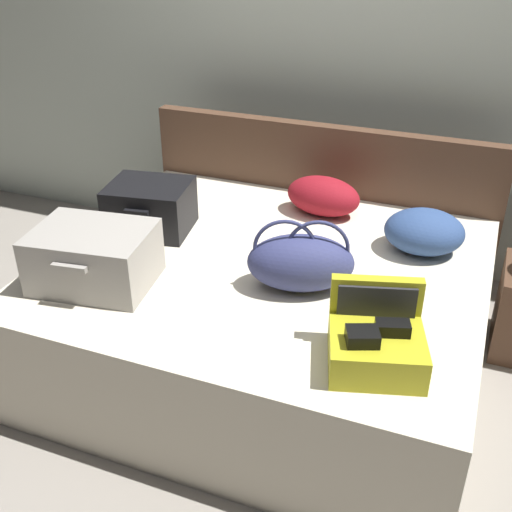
{
  "coord_description": "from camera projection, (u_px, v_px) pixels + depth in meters",
  "views": [
    {
      "loc": [
        0.84,
        -1.87,
        1.96
      ],
      "look_at": [
        0.0,
        0.28,
        0.65
      ],
      "focal_mm": 43.85,
      "sensor_mm": 36.0,
      "label": 1
    }
  ],
  "objects": [
    {
      "name": "hard_case_medium",
      "position": [
        150.0,
        207.0,
        3.03
      ],
      "size": [
        0.43,
        0.38,
        0.24
      ],
      "rotation": [
        0.0,
        0.0,
        0.17
      ],
      "color": "black",
      "rests_on": "bed"
    },
    {
      "name": "ground_plane",
      "position": [
        233.0,
        414.0,
        2.75
      ],
      "size": [
        12.0,
        12.0,
        0.0
      ],
      "primitive_type": "plane",
      "color": "gray"
    },
    {
      "name": "pillow_center_head",
      "position": [
        323.0,
        196.0,
        3.2
      ],
      "size": [
        0.41,
        0.29,
        0.2
      ],
      "primitive_type": "ellipsoid",
      "rotation": [
        0.0,
        0.0,
        -0.12
      ],
      "color": "maroon",
      "rests_on": "bed"
    },
    {
      "name": "headboard",
      "position": [
        319.0,
        205.0,
        3.54
      ],
      "size": [
        1.95,
        0.08,
        0.93
      ],
      "primitive_type": "cube",
      "color": "#4C3323",
      "rests_on": "ground"
    },
    {
      "name": "duffel_bag",
      "position": [
        301.0,
        262.0,
        2.56
      ],
      "size": [
        0.5,
        0.38,
        0.31
      ],
      "rotation": [
        0.0,
        0.0,
        0.32
      ],
      "color": "navy",
      "rests_on": "bed"
    },
    {
      "name": "back_wall",
      "position": [
        347.0,
        41.0,
        3.45
      ],
      "size": [
        8.0,
        0.1,
        2.6
      ],
      "primitive_type": "cube",
      "color": "#B7C1B2",
      "rests_on": "ground"
    },
    {
      "name": "hard_case_large",
      "position": [
        94.0,
        257.0,
        2.6
      ],
      "size": [
        0.53,
        0.43,
        0.24
      ],
      "rotation": [
        0.0,
        0.0,
        0.14
      ],
      "color": "gray",
      "rests_on": "bed"
    },
    {
      "name": "hard_case_small",
      "position": [
        376.0,
        342.0,
        2.15
      ],
      "size": [
        0.4,
        0.39,
        0.27
      ],
      "rotation": [
        0.0,
        0.0,
        0.28
      ],
      "color": "gold",
      "rests_on": "bed"
    },
    {
      "name": "pillow_near_headboard",
      "position": [
        424.0,
        231.0,
        2.85
      ],
      "size": [
        0.41,
        0.37,
        0.2
      ],
      "primitive_type": "ellipsoid",
      "rotation": [
        0.0,
        0.0,
        0.18
      ],
      "color": "navy",
      "rests_on": "bed"
    },
    {
      "name": "bed",
      "position": [
        266.0,
        314.0,
        2.94
      ],
      "size": [
        1.91,
        1.65,
        0.55
      ],
      "primitive_type": "cube",
      "color": "beige",
      "rests_on": "ground"
    }
  ]
}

